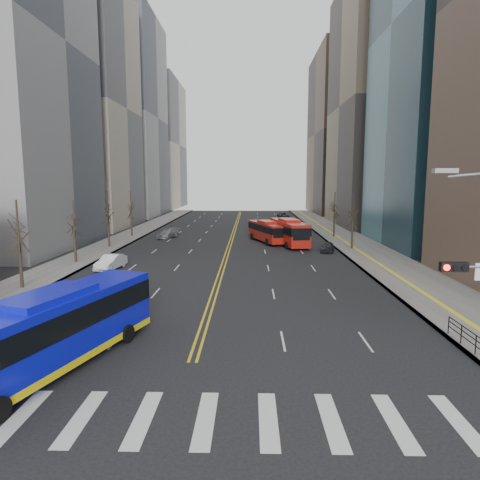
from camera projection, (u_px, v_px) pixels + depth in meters
name	position (u px, v px, depth m)	size (l,w,h in m)	color
ground	(174.00, 419.00, 16.14)	(220.00, 220.00, 0.00)	black
sidewalk_right	(354.00, 243.00, 60.26)	(7.00, 130.00, 0.15)	slate
sidewalk_left	(115.00, 242.00, 61.07)	(5.00, 130.00, 0.15)	slate
crosswalk	(174.00, 419.00, 16.14)	(26.70, 4.00, 0.01)	silver
centerline	(233.00, 234.00, 70.59)	(0.55, 100.00, 0.01)	gold
office_towers	(236.00, 100.00, 80.61)	(83.00, 134.00, 58.00)	gray
pedestrian_railing	(476.00, 342.00, 21.62)	(0.06, 6.06, 1.02)	black
street_trees	(164.00, 215.00, 49.84)	(35.20, 47.20, 7.60)	black
blue_bus	(50.00, 330.00, 19.98)	(6.60, 13.34, 3.79)	#0E13D4
red_bus_near	(267.00, 230.00, 61.58)	(5.34, 9.97, 3.13)	#A41A11
red_bus_far	(289.00, 230.00, 59.06)	(4.77, 11.73, 3.62)	#A41A11
car_white	(111.00, 262.00, 43.02)	(1.58, 4.52, 1.49)	white
car_dark_mid	(327.00, 247.00, 53.42)	(1.48, 3.68, 1.25)	black
car_silver	(168.00, 233.00, 66.28)	(1.97, 4.85, 1.41)	gray
car_dark_far	(283.00, 215.00, 100.71)	(2.13, 4.62, 1.28)	black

